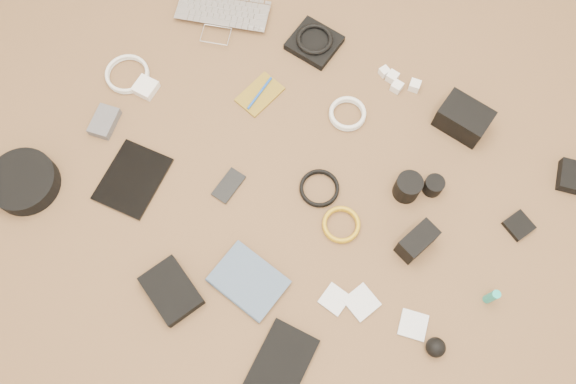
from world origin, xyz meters
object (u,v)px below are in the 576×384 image
Objects in this scene: headphone_case at (24,182)px; paperback at (232,302)px; laptop at (220,23)px; dslr_camera at (463,119)px; phone at (229,186)px; tablet at (133,179)px.

headphone_case is 0.70m from paperback.
paperback is (0.58, -0.71, -0.00)m from laptop.
dslr_camera is (0.83, 0.13, 0.03)m from laptop.
dslr_camera is at bearing 43.56° from headphone_case.
phone is 0.53× the size of headphone_case.
dslr_camera reaches higher than laptop.
headphone_case reaches higher than paperback.
headphone_case is (-0.95, -0.90, -0.02)m from dslr_camera.
tablet is at bearing 38.12° from headphone_case.
tablet is at bearing 78.20° from paperback.
dslr_camera is 0.70× the size of tablet.
phone is (-0.46, -0.57, -0.04)m from dslr_camera.
tablet is (-0.71, -0.71, -0.04)m from dslr_camera.
phone is at bearing -128.25° from dslr_camera.
dslr_camera is at bearing 49.94° from phone.
headphone_case reaches higher than tablet.
paperback is (0.70, 0.07, -0.02)m from headphone_case.
laptop is 0.57m from phone.
paperback is at bearing 5.65° from headphone_case.
paperback is at bearing -105.70° from dslr_camera.
tablet is (0.12, -0.58, -0.01)m from laptop.
laptop is at bearing 42.35° from paperback.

